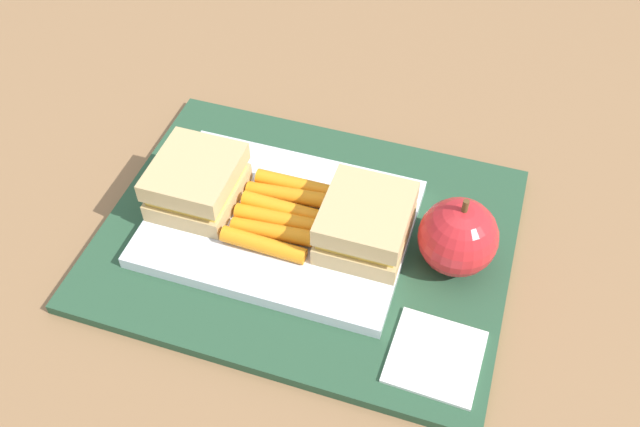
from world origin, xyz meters
TOP-DOWN VIEW (x-y plane):
  - ground_plane at (0.00, 0.00)m, footprint 2.40×2.40m
  - lunchbag_mat at (0.00, 0.00)m, footprint 0.36×0.28m
  - food_tray at (-0.03, 0.00)m, footprint 0.23×0.17m
  - sandwich_half_left at (-0.10, 0.00)m, footprint 0.07×0.08m
  - sandwich_half_right at (0.05, 0.00)m, footprint 0.07×0.08m
  - carrot_sticks_bundle at (-0.02, 0.00)m, footprint 0.08×0.09m
  - apple at (0.13, 0.01)m, footprint 0.07×0.07m
  - paper_napkin at (0.14, -0.09)m, footprint 0.07×0.07m

SIDE VIEW (x-z plane):
  - ground_plane at x=0.00m, z-range 0.00..0.00m
  - lunchbag_mat at x=0.00m, z-range 0.00..0.01m
  - paper_napkin at x=0.14m, z-range 0.01..0.01m
  - food_tray at x=-0.03m, z-range 0.01..0.02m
  - carrot_sticks_bundle at x=-0.02m, z-range 0.02..0.04m
  - apple at x=0.13m, z-range 0.00..0.08m
  - sandwich_half_left at x=-0.10m, z-range 0.02..0.07m
  - sandwich_half_right at x=0.05m, z-range 0.02..0.07m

